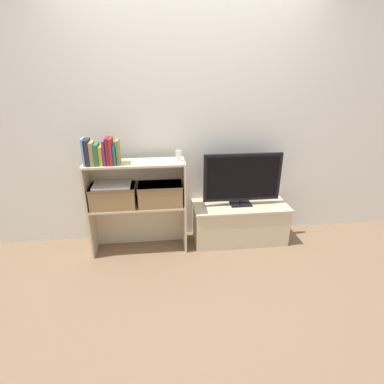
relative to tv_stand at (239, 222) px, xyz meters
name	(u,v)px	position (x,y,z in m)	size (l,w,h in m)	color
ground_plane	(194,252)	(-0.53, -0.20, -0.21)	(16.00, 16.00, 0.00)	brown
wall_back	(189,128)	(-0.53, 0.24, 0.99)	(10.00, 0.05, 2.40)	silver
tv_stand	(239,222)	(0.00, 0.00, 0.00)	(1.01, 0.43, 0.42)	#CCB793
tv	(242,178)	(0.00, 0.00, 0.51)	(0.80, 0.14, 0.56)	black
bookshelf_lower_tier	(139,219)	(-1.07, 0.00, 0.10)	(0.95, 0.29, 0.50)	#CCB793
bookshelf_upper_tier	(136,176)	(-1.07, 0.00, 0.57)	(0.95, 0.29, 0.44)	#CCB793
book_skyblue	(84,152)	(-1.51, -0.10, 0.86)	(0.02, 0.14, 0.25)	#709ECC
book_charcoal	(88,152)	(-1.47, -0.10, 0.85)	(0.03, 0.15, 0.23)	#232328
book_tan	(92,153)	(-1.44, -0.10, 0.84)	(0.03, 0.13, 0.21)	tan
book_forest	(97,154)	(-1.40, -0.10, 0.83)	(0.04, 0.15, 0.19)	#286638
book_mustard	(101,155)	(-1.36, -0.10, 0.82)	(0.03, 0.14, 0.17)	gold
book_plum	(105,152)	(-1.33, -0.10, 0.85)	(0.02, 0.15, 0.22)	#6B2D66
book_maroon	(108,151)	(-1.29, -0.10, 0.86)	(0.03, 0.15, 0.25)	maroon
book_crimson	(112,151)	(-1.26, -0.10, 0.86)	(0.03, 0.16, 0.24)	#B22328
book_teal	(115,154)	(-1.24, -0.10, 0.83)	(0.02, 0.15, 0.18)	#1E7075
book_olive	(118,152)	(-1.21, -0.10, 0.85)	(0.02, 0.14, 0.22)	olive
baby_monitor	(179,155)	(-0.66, -0.06, 0.79)	(0.05, 0.04, 0.13)	white
storage_basket_left	(113,195)	(-1.30, -0.07, 0.41)	(0.43, 0.25, 0.22)	#937047
storage_basket_right	(160,193)	(-0.84, -0.07, 0.41)	(0.43, 0.25, 0.22)	#937047
laptop	(112,185)	(-1.30, -0.07, 0.52)	(0.36, 0.23, 0.02)	#BCBCC1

